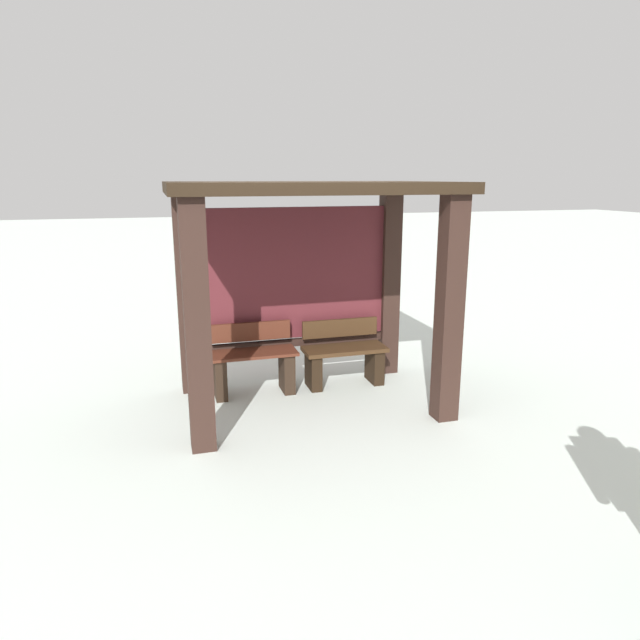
{
  "coord_description": "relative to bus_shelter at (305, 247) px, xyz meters",
  "views": [
    {
      "loc": [
        -1.43,
        -5.31,
        2.26
      ],
      "look_at": [
        -0.02,
        -0.42,
        0.99
      ],
      "focal_mm": 31.91,
      "sensor_mm": 36.0,
      "label": 1
    }
  ],
  "objects": [
    {
      "name": "ground_plane",
      "position": [
        0.0,
        -0.16,
        -1.59
      ],
      "size": [
        60.0,
        60.0,
        0.0
      ],
      "primitive_type": "plane",
      "color": "white"
    },
    {
      "name": "bus_shelter",
      "position": [
        0.0,
        0.0,
        0.0
      ],
      "size": [
        2.65,
        1.79,
        2.23
      ],
      "color": "#34211B",
      "rests_on": "ground"
    },
    {
      "name": "bench_left_inside",
      "position": [
        -0.51,
        0.28,
        -1.26
      ],
      "size": [
        0.92,
        0.38,
        0.75
      ],
      "color": "#57291B",
      "rests_on": "ground"
    },
    {
      "name": "bench_center_inside",
      "position": [
        0.51,
        0.28,
        -1.27
      ],
      "size": [
        0.92,
        0.38,
        0.72
      ],
      "color": "#422B17",
      "rests_on": "ground"
    }
  ]
}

